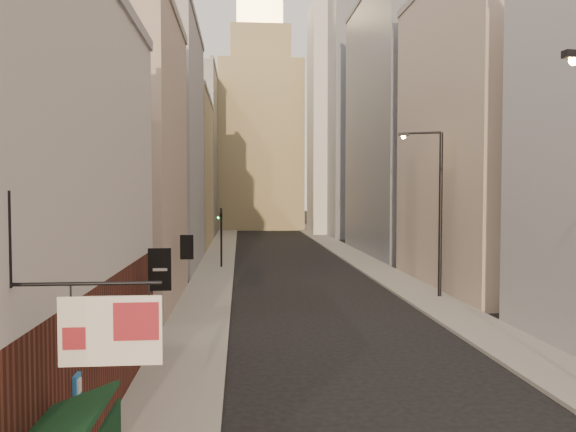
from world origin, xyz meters
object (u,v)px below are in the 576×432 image
Objects in this scene: white_tower at (337,110)px; streetlamp_mid at (436,204)px; traffic_light_left at (221,224)px; clock_tower at (260,127)px.

white_tower is 53.39m from streetlamp_mid.
white_tower is 4.20× the size of streetlamp_mid.
white_tower is 43.54m from traffic_light_left.
clock_tower is at bearing 116.69° from streetlamp_mid.
clock_tower is 8.98× the size of traffic_light_left.
white_tower is at bearing 106.44° from streetlamp_mid.
clock_tower reaches higher than traffic_light_left.
traffic_light_left is (-13.09, 14.09, -1.98)m from streetlamp_mid.
streetlamp_mid is (8.05, -65.71, -12.00)m from clock_tower.
traffic_light_left is at bearing -113.10° from white_tower.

